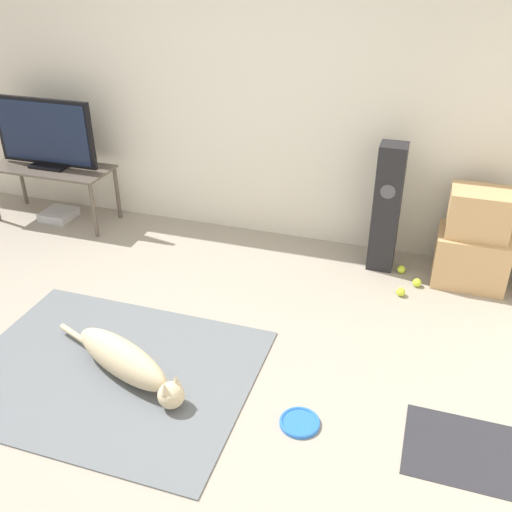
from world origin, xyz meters
name	(u,v)px	position (x,y,z in m)	size (l,w,h in m)	color
ground_plane	(114,366)	(0.00, 0.00, 0.00)	(12.00, 12.00, 0.00)	#9E9384
wall_back	(225,87)	(0.00, 2.10, 1.27)	(8.00, 0.06, 2.55)	silver
area_rug	(109,371)	(0.00, -0.06, 0.01)	(1.78, 1.38, 0.01)	slate
dog	(126,361)	(0.14, -0.07, 0.13)	(1.09, 0.50, 0.24)	beige
frisbee	(300,422)	(1.24, -0.11, 0.01)	(0.23, 0.23, 0.03)	blue
cardboard_box_lower	(471,258)	(2.12, 1.74, 0.21)	(0.53, 0.40, 0.41)	tan
cardboard_box_upper	(479,213)	(2.11, 1.75, 0.59)	(0.44, 0.33, 0.35)	tan
floor_speaker	(387,208)	(1.44, 1.78, 0.52)	(0.20, 0.21, 1.03)	black
tv_stand	(52,173)	(-1.58, 1.72, 0.46)	(1.12, 0.47, 0.53)	brown
tv	(45,134)	(-1.58, 1.72, 0.83)	(0.97, 0.20, 0.62)	black
tennis_ball_by_boxes	(401,292)	(1.65, 1.37, 0.03)	(0.07, 0.07, 0.07)	#C6E033
tennis_ball_near_speaker	(401,269)	(1.62, 1.71, 0.03)	(0.07, 0.07, 0.07)	#C6E033
tennis_ball_loose_on_carpet	(417,283)	(1.75, 1.55, 0.03)	(0.07, 0.07, 0.07)	#C6E033
game_console	(59,214)	(-1.60, 1.73, 0.04)	(0.28, 0.29, 0.08)	#B7B7BC
door_mat	(474,453)	(2.16, -0.03, 0.00)	(0.72, 0.51, 0.01)	#28282D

